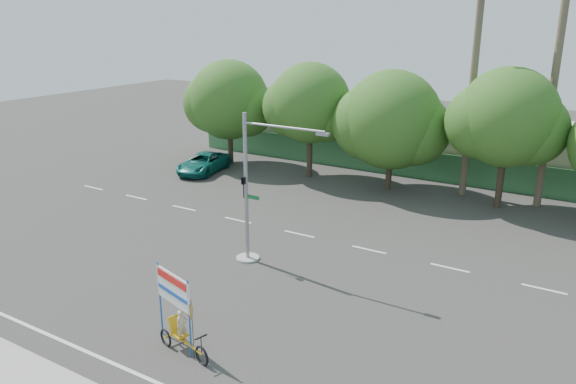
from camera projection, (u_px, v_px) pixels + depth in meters
The scene contains 13 objects.
ground at pixel (241, 308), 22.16m from camera, with size 120.00×120.00×0.00m, color #33302D.
fence at pixel (421, 165), 39.36m from camera, with size 38.00×0.08×2.00m, color #336B3D.
building_left at pixel (325, 127), 47.69m from camera, with size 12.00×8.00×4.00m, color beige.
building_right at pixel (555, 155), 38.81m from camera, with size 14.00×8.00×3.60m, color beige.
tree_far_left at pixel (229, 102), 42.35m from camera, with size 7.14×6.00×7.96m.
tree_left at pixel (310, 106), 38.79m from camera, with size 6.66×5.60×8.07m.
tree_center at pixel (391, 123), 35.99m from camera, with size 7.62×6.40×7.85m.
tree_right at pixel (506, 121), 32.28m from camera, with size 6.90×5.80×8.36m.
palm_tall at pixel (562, 26), 30.91m from camera, with size 3.73×3.79×17.45m.
palm_short at pixel (476, 53), 33.62m from camera, with size 3.73×3.79×14.45m.
traffic_signal at pixel (252, 202), 25.61m from camera, with size 4.72×1.10×7.00m.
trike_billboard at pixel (179, 318), 19.20m from camera, with size 2.85×1.15×2.89m.
pickup_truck at pixel (203, 163), 41.11m from camera, with size 2.32×5.03×1.40m, color #0D5F54.
Camera 1 is at (11.86, -15.88, 11.09)m, focal length 35.00 mm.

